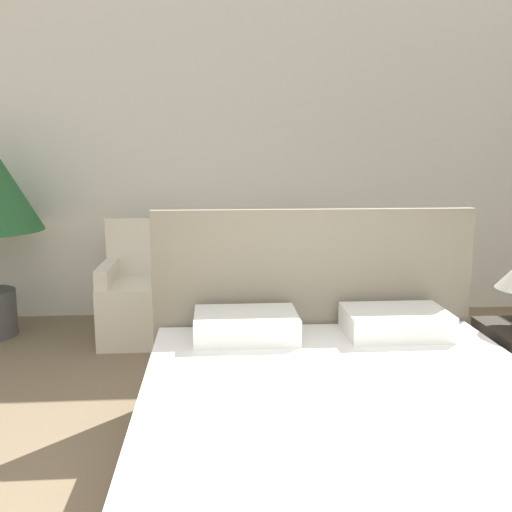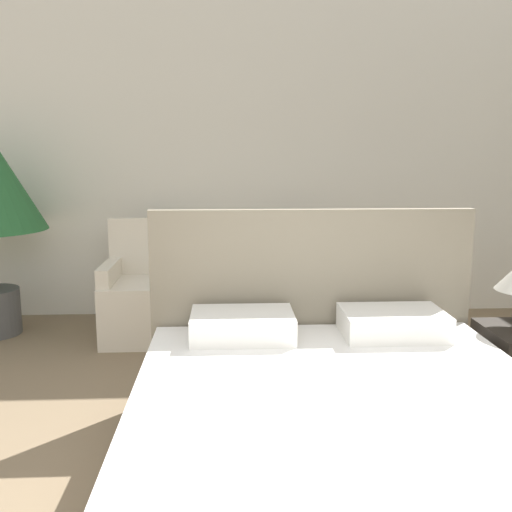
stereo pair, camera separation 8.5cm
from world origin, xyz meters
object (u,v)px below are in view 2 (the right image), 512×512
object	(u,v)px
armchair_near_window_right	(282,300)
side_table	(216,308)
armchair_near_window_left	(148,302)
bed	(343,439)

from	to	relation	value
armchair_near_window_right	side_table	world-z (taller)	armchair_near_window_right
armchair_near_window_left	armchair_near_window_right	size ratio (longest dim) A/B	1.00
armchair_near_window_right	armchair_near_window_left	bearing A→B (deg)	-179.06
bed	side_table	xyz separation A→B (m)	(-0.60, 2.24, -0.03)
bed	side_table	world-z (taller)	bed
bed	armchair_near_window_right	distance (m)	2.23
side_table	armchair_near_window_right	bearing A→B (deg)	-1.27
armchair_near_window_right	side_table	size ratio (longest dim) A/B	1.98
bed	armchair_near_window_left	size ratio (longest dim) A/B	2.30
armchair_near_window_left	side_table	size ratio (longest dim) A/B	1.98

